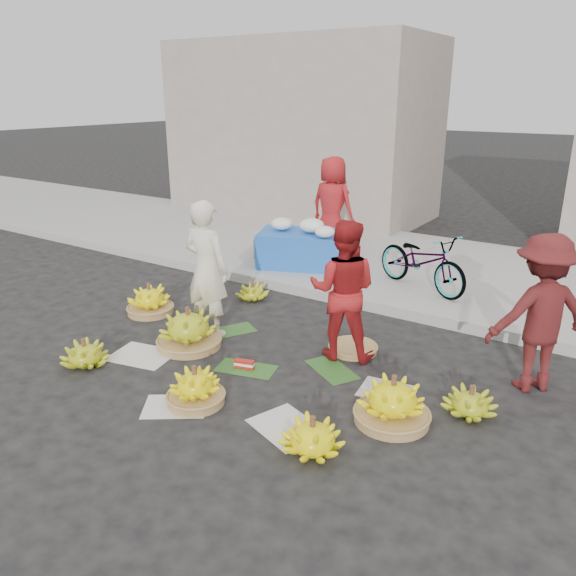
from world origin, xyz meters
The scene contains 23 objects.
ground centered at (0.00, 0.00, 0.00)m, with size 80.00×80.00×0.00m, color black.
curb centered at (0.00, 2.20, 0.07)m, with size 40.00×0.25×0.15m, color #999791.
sidewalk centered at (0.00, 4.30, 0.06)m, with size 40.00×4.00×0.12m, color #999791.
building_left centered at (-4.00, 7.20, 2.00)m, with size 6.00×3.00×4.00m, color gray.
newspaper_scatter centered at (0.00, -0.80, 0.00)m, with size 3.20×1.80×0.00m, color silver, non-canonical shape.
banana_leaves centered at (-0.10, 0.20, 0.00)m, with size 2.00×1.00×0.00m, color #24541C, non-canonical shape.
banana_bunch_0 centered at (-1.01, -0.11, 0.22)m, with size 0.84×0.84×0.50m.
banana_bunch_1 centered at (-1.64, -1.11, 0.14)m, with size 0.63×0.63×0.32m.
banana_bunch_2 centered at (-0.07, -1.04, 0.17)m, with size 0.58×0.58×0.40m.
banana_bunch_3 centered at (1.28, -1.09, 0.15)m, with size 0.70×0.70×0.34m.
banana_bunch_4 centered at (1.65, -0.28, 0.20)m, with size 0.77×0.77×0.47m.
banana_bunch_5 centered at (2.22, 0.22, 0.13)m, with size 0.57×0.57×0.30m.
banana_bunch_6 centered at (-2.20, 0.39, 0.18)m, with size 0.69×0.69×0.43m.
banana_bunch_7 centered at (-1.34, 1.59, 0.11)m, with size 0.48×0.48×0.27m.
basket_spare centered at (0.68, 0.85, 0.03)m, with size 0.56×0.56×0.06m, color olive.
incense_stack centered at (-0.12, -0.20, 0.05)m, with size 0.22×0.07×0.09m, color red.
vendor_cream centered at (-1.07, 0.32, 0.85)m, with size 0.62×0.41×1.69m, color white.
vendor_red centered at (0.61, 0.67, 0.80)m, with size 0.78×0.60×1.60m, color red.
man_striped centered at (2.58, 1.09, 0.81)m, with size 1.05×0.60×1.62m, color maroon.
flower_table centered at (-1.45, 3.10, 0.45)m, with size 1.59×1.30×0.80m.
grey_bucket centered at (-2.25, 3.08, 0.29)m, with size 0.30×0.30×0.34m, color slate.
flower_vendor centered at (-1.42, 4.07, 0.98)m, with size 0.84×0.55×1.71m, color red.
bicycle centered at (0.65, 3.06, 0.55)m, with size 1.63×0.57×0.86m, color gray.
Camera 1 is at (3.32, -4.56, 2.89)m, focal length 35.00 mm.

